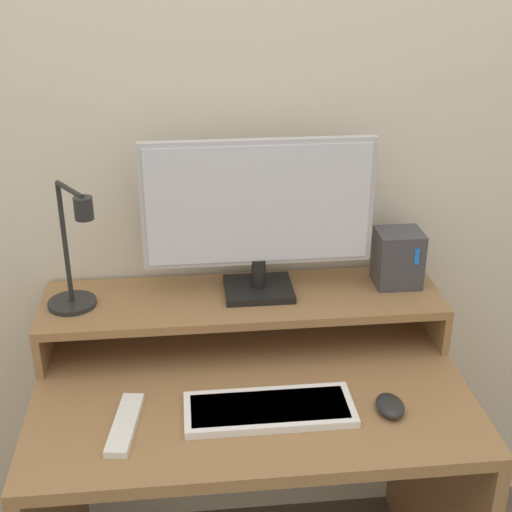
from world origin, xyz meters
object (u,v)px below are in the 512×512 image
at_px(desk_lamp, 74,264).
at_px(remote_control, 125,424).
at_px(monitor, 259,212).
at_px(mouse, 390,406).
at_px(keyboard, 269,409).
at_px(router_dock, 398,258).

distance_m(desk_lamp, remote_control, 0.40).
relative_size(monitor, mouse, 6.32).
xyz_separation_m(monitor, mouse, (0.25, -0.35, -0.33)).
bearing_deg(remote_control, keyboard, 2.96).
relative_size(monitor, desk_lamp, 1.74).
distance_m(router_dock, remote_control, 0.80).
xyz_separation_m(router_dock, remote_control, (-0.68, -0.36, -0.19)).
xyz_separation_m(keyboard, mouse, (0.26, -0.02, 0.00)).
bearing_deg(mouse, keyboard, 175.56).
distance_m(monitor, remote_control, 0.58).
xyz_separation_m(router_dock, mouse, (-0.11, -0.36, -0.18)).
bearing_deg(keyboard, router_dock, 42.71).
distance_m(keyboard, mouse, 0.27).
bearing_deg(monitor, mouse, -54.60).
xyz_separation_m(desk_lamp, router_dock, (0.80, 0.06, -0.05)).
relative_size(desk_lamp, keyboard, 0.87).
relative_size(monitor, router_dock, 3.86).
height_order(monitor, keyboard, monitor).
bearing_deg(router_dock, remote_control, -152.21).
xyz_separation_m(monitor, keyboard, (-0.01, -0.33, -0.33)).
distance_m(mouse, remote_control, 0.58).
bearing_deg(router_dock, keyboard, -137.29).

